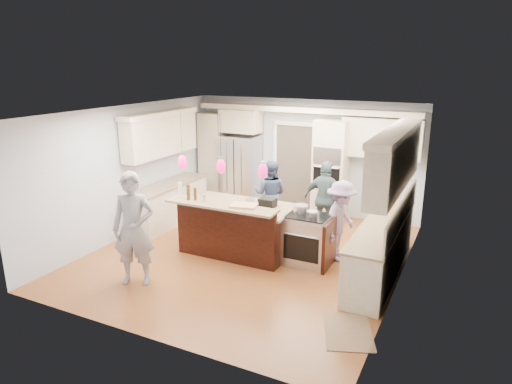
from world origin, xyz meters
TOP-DOWN VIEW (x-y plane):
  - ground_plane at (0.00, 0.00)m, footprint 6.00×6.00m
  - room_shell at (0.00, 0.00)m, footprint 5.54×6.04m
  - refrigerator at (-1.55, 2.64)m, footprint 0.90×0.70m
  - oven_column at (0.75, 2.67)m, footprint 0.72×0.69m
  - back_upper_cabinets at (-0.75, 2.76)m, footprint 5.30×0.61m
  - right_counter_run at (2.44, 0.30)m, footprint 0.64×3.10m
  - left_cabinets at (-2.44, 0.80)m, footprint 0.64×2.30m
  - kitchen_island at (-0.25, 0.07)m, footprint 2.10×1.46m
  - island_range at (1.16, 0.15)m, footprint 0.82×0.71m
  - pendant_lights at (-0.25, -0.51)m, footprint 1.75×0.15m
  - person_bar_end at (-1.14, -1.80)m, footprint 0.81×0.69m
  - person_far_left at (-0.26, 1.60)m, footprint 0.79×0.64m
  - person_far_right at (0.99, 1.60)m, footprint 0.95×0.43m
  - person_range_side at (1.60, 0.58)m, footprint 0.67×1.03m
  - floor_rug at (2.40, -1.69)m, footprint 0.91×1.08m
  - water_bottle at (-1.14, -0.50)m, footprint 0.07×0.07m
  - beer_bottle_a at (-0.97, -0.48)m, footprint 0.07×0.07m
  - beer_bottle_b at (-0.80, -0.52)m, footprint 0.06×0.06m
  - beer_bottle_c at (-0.92, -0.57)m, footprint 0.07×0.07m
  - drink_can at (-0.60, -0.54)m, footprint 0.07×0.07m
  - cutting_board at (0.16, -0.47)m, footprint 0.51×0.41m
  - pot_large at (0.97, 0.19)m, footprint 0.26×0.26m
  - pot_small at (1.21, 0.11)m, footprint 0.20×0.20m

SIDE VIEW (x-z plane):
  - ground_plane at x=0.00m, z-range 0.00..0.00m
  - floor_rug at x=2.40m, z-range 0.00..0.01m
  - island_range at x=1.16m, z-range 0.00..0.92m
  - kitchen_island at x=-0.25m, z-range -0.07..1.05m
  - person_far_left at x=-0.26m, z-range 0.00..1.49m
  - person_range_side at x=1.60m, z-range 0.00..1.49m
  - person_far_right at x=0.99m, z-range 0.00..1.59m
  - refrigerator at x=-1.55m, z-range 0.00..1.80m
  - person_bar_end at x=-1.14m, z-range 0.00..1.88m
  - pot_small at x=1.21m, z-range 0.92..1.02m
  - pot_large at x=0.97m, z-range 0.92..1.07m
  - right_counter_run at x=2.44m, z-range -0.20..2.31m
  - left_cabinets at x=-2.44m, z-range -0.20..2.31m
  - cutting_board at x=0.16m, z-range 1.12..1.16m
  - oven_column at x=0.75m, z-range 0.00..2.30m
  - drink_can at x=-0.60m, z-range 1.12..1.23m
  - beer_bottle_c at x=-0.92m, z-range 1.12..1.34m
  - beer_bottle_b at x=-0.80m, z-range 1.12..1.35m
  - beer_bottle_a at x=-0.97m, z-range 1.12..1.38m
  - water_bottle at x=-1.14m, z-range 1.12..1.41m
  - back_upper_cabinets at x=-0.75m, z-range 0.40..2.94m
  - pendant_lights at x=-0.25m, z-range 1.29..2.32m
  - room_shell at x=0.00m, z-range 0.46..3.18m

